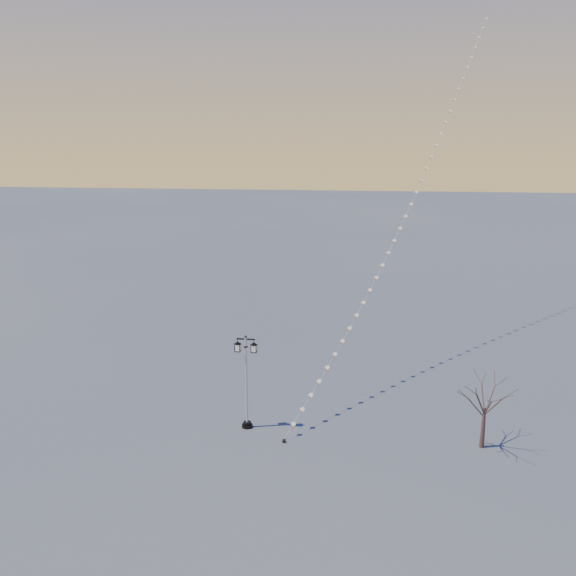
# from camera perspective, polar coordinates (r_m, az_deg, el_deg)

# --- Properties ---
(ground) EXTENTS (300.00, 300.00, 0.00)m
(ground) POSITION_cam_1_polar(r_m,az_deg,el_deg) (32.30, 2.08, -14.01)
(ground) COLOR #565957
(ground) RESTS_ON ground
(street_lamp) EXTENTS (1.31, 0.58, 5.18)m
(street_lamp) POSITION_cam_1_polar(r_m,az_deg,el_deg) (32.37, -3.93, -8.36)
(street_lamp) COLOR black
(street_lamp) RESTS_ON ground
(bare_tree) EXTENTS (2.37, 2.37, 3.93)m
(bare_tree) POSITION_cam_1_polar(r_m,az_deg,el_deg) (31.89, 18.07, -9.69)
(bare_tree) COLOR #50352C
(bare_tree) RESTS_ON ground
(kite_train) EXTENTS (13.96, 29.15, 25.22)m
(kite_train) POSITION_cam_1_polar(r_m,az_deg,el_deg) (42.38, 11.37, 10.11)
(kite_train) COLOR black
(kite_train) RESTS_ON ground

